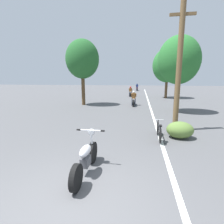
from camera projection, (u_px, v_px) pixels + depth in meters
The scene contains 12 objects.
ground_plane at pixel (72, 203), 3.53m from camera, with size 120.00×120.00×0.00m, color #515154.
lane_stripe_edge at pixel (150, 106), 15.86m from camera, with size 0.14×48.00×0.01m, color white.
utility_pole at pixel (179, 67), 7.87m from camera, with size 1.10×0.24×5.77m.
roadside_tree_right_near at pixel (179, 60), 12.30m from camera, with size 2.94×2.65×5.43m.
roadside_tree_right_far at pixel (167, 65), 21.48m from camera, with size 3.62×3.25×6.13m.
roadside_tree_left at pixel (82, 59), 15.76m from camera, with size 3.03×2.73×5.92m.
roadside_bush at pixel (180, 130), 7.31m from camera, with size 1.10×0.88×0.70m.
motorcycle_foreground at pixel (86, 158), 4.54m from camera, with size 0.80×2.00×1.07m.
motorcycle_rider_lead at pixel (134, 100), 16.04m from camera, with size 0.50×2.04×1.36m.
motorcycle_rider_mid at pixel (130, 93), 24.24m from camera, with size 0.50×2.17×1.37m.
motorcycle_rider_far at pixel (137, 88), 35.35m from camera, with size 0.50×2.13×1.46m.
bicycle_parked at pixel (159, 131), 7.21m from camera, with size 0.44×1.64×0.72m.
Camera 1 is at (1.30, -2.95, 2.47)m, focal length 28.00 mm.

